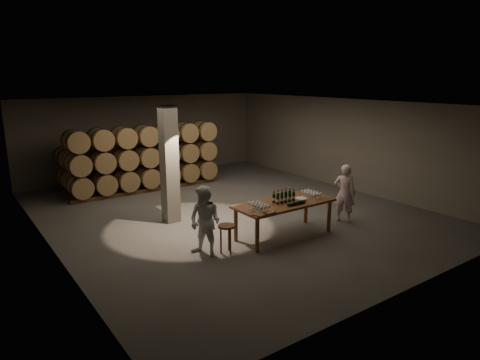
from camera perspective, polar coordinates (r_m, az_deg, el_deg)
room at (r=11.79m, az=-9.40°, el=1.96°), size 12.00×12.00×12.00m
tasting_table at (r=10.77m, az=5.91°, el=-3.48°), size 2.60×1.10×0.90m
barrel_stack_back at (r=16.78m, az=-14.28°, el=2.50°), size 5.48×0.95×1.57m
barrel_stack_front at (r=15.43m, az=-12.46°, el=3.05°), size 5.48×0.95×2.31m
bottle_cluster at (r=10.73m, az=5.86°, el=-2.33°), size 0.60×0.23×0.32m
lying_bottles at (r=10.54m, az=7.55°, el=-3.08°), size 0.63×0.08×0.08m
glass_cluster_left at (r=10.04m, az=2.57°, el=-3.38°), size 0.30×0.52×0.16m
glass_cluster_right at (r=11.22m, az=9.52°, el=-1.70°), size 0.30×0.52×0.16m
plate at (r=11.08m, az=8.12°, el=-2.44°), size 0.30×0.30×0.02m
notebook_near at (r=9.87m, az=3.89°, el=-4.31°), size 0.29×0.25×0.03m
notebook_corner at (r=9.71m, az=2.51°, el=-4.63°), size 0.27×0.30×0.02m
pen at (r=10.02m, az=4.70°, el=-4.11°), size 0.13×0.05×0.01m
stool at (r=9.79m, az=-1.80°, el=-6.71°), size 0.40×0.40×0.67m
person_man at (r=12.15m, az=13.77°, el=-1.72°), size 0.64×0.71×1.63m
person_woman at (r=9.61m, az=-4.68°, el=-5.52°), size 0.88×0.96×1.61m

